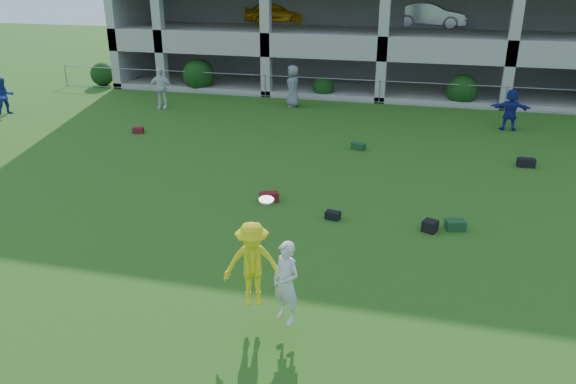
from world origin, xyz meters
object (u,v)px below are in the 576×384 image
(crate_d, at_px, (430,226))
(frisbee_contest, at_px, (260,268))
(bystander_c, at_px, (293,86))
(bystander_d, at_px, (511,110))
(bystander_a, at_px, (5,96))
(bystander_b, at_px, (161,88))

(crate_d, relative_size, frisbee_contest, 0.14)
(bystander_c, distance_m, crate_d, 14.46)
(bystander_d, distance_m, frisbee_contest, 17.07)
(bystander_d, height_order, frisbee_contest, frisbee_contest)
(bystander_c, bearing_deg, bystander_a, -85.05)
(bystander_a, bearing_deg, bystander_d, -46.71)
(frisbee_contest, bearing_deg, bystander_a, 141.69)
(bystander_a, xyz_separation_m, bystander_c, (12.69, 4.76, 0.16))
(bystander_c, height_order, frisbee_contest, frisbee_contest)
(bystander_b, height_order, bystander_c, bystander_c)
(bystander_d, height_order, crate_d, bystander_d)
(bystander_d, relative_size, crate_d, 5.06)
(bystander_c, xyz_separation_m, frisbee_contest, (3.75, -17.74, 0.23))
(bystander_c, height_order, crate_d, bystander_c)
(bystander_d, bearing_deg, bystander_c, -7.07)
(bystander_c, bearing_deg, crate_d, 12.82)
(bystander_b, distance_m, bystander_d, 16.02)
(bystander_a, distance_m, frisbee_contest, 20.95)
(bystander_c, distance_m, frisbee_contest, 18.13)
(crate_d, bearing_deg, bystander_b, 140.33)
(bystander_b, distance_m, frisbee_contest, 18.65)
(crate_d, bearing_deg, bystander_d, 74.47)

